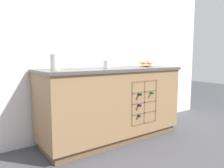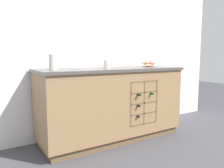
# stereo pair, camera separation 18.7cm
# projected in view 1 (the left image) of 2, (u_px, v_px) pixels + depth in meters

# --- Properties ---
(ground_plane) EXTENTS (14.00, 14.00, 0.00)m
(ground_plane) POSITION_uv_depth(u_px,v_px,m) (112.00, 138.00, 2.83)
(ground_plane) COLOR #424247
(back_wall) EXTENTS (4.40, 0.06, 2.55)m
(back_wall) POSITION_uv_depth(u_px,v_px,m) (96.00, 40.00, 2.98)
(back_wall) COLOR white
(back_wall) RESTS_ON ground_plane
(kitchen_island) EXTENTS (1.86, 0.69, 0.91)m
(kitchen_island) POSITION_uv_depth(u_px,v_px,m) (112.00, 103.00, 2.78)
(kitchen_island) COLOR brown
(kitchen_island) RESTS_ON ground_plane
(fruit_bowl) EXTENTS (0.22, 0.22, 0.08)m
(fruit_bowl) POSITION_uv_depth(u_px,v_px,m) (146.00, 64.00, 3.19)
(fruit_bowl) COLOR tan
(fruit_bowl) RESTS_ON kitchen_island
(white_pitcher) EXTENTS (0.15, 0.10, 0.17)m
(white_pitcher) POSITION_uv_depth(u_px,v_px,m) (55.00, 62.00, 2.28)
(white_pitcher) COLOR silver
(white_pitcher) RESTS_ON kitchen_island
(ceramic_mug) EXTENTS (0.13, 0.09, 0.10)m
(ceramic_mug) POSITION_uv_depth(u_px,v_px,m) (107.00, 64.00, 2.72)
(ceramic_mug) COLOR white
(ceramic_mug) RESTS_ON kitchen_island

